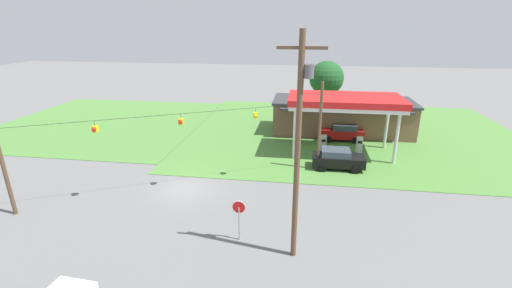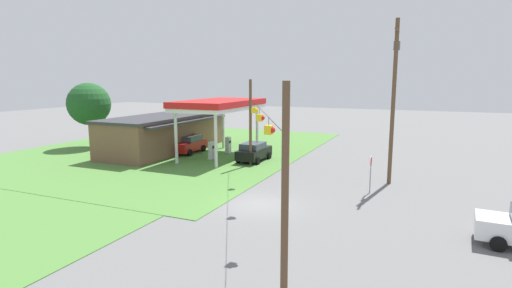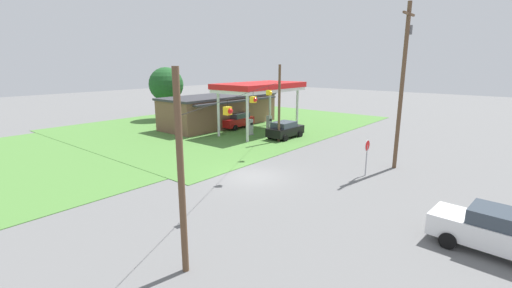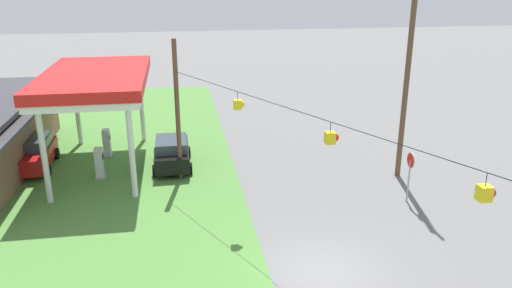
{
  "view_description": "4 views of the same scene",
  "coord_description": "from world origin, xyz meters",
  "px_view_note": "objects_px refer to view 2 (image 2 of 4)",
  "views": [
    {
      "loc": [
        8.45,
        -21.96,
        11.68
      ],
      "look_at": [
        5.02,
        1.73,
        3.19
      ],
      "focal_mm": 24.0,
      "sensor_mm": 36.0,
      "label": 1
    },
    {
      "loc": [
        -21.09,
        -8.95,
        7.44
      ],
      "look_at": [
        4.42,
        2.16,
        2.87
      ],
      "focal_mm": 28.0,
      "sensor_mm": 36.0,
      "label": 2
    },
    {
      "loc": [
        -16.74,
        -14.19,
        7.45
      ],
      "look_at": [
        2.53,
        1.86,
        1.54
      ],
      "focal_mm": 24.0,
      "sensor_mm": 36.0,
      "label": 3
    },
    {
      "loc": [
        -15.22,
        4.99,
        10.46
      ],
      "look_at": [
        6.18,
        1.5,
        2.95
      ],
      "focal_mm": 35.0,
      "sensor_mm": 36.0,
      "label": 4
    }
  ],
  "objects_px": {
    "gas_station_store": "(165,133)",
    "car_at_pumps_rear": "(189,144)",
    "fuel_pump_near": "(212,151)",
    "fuel_pump_far": "(228,146)",
    "tree_behind_station": "(89,104)",
    "utility_pole_main": "(394,94)",
    "gas_station_canopy": "(220,106)",
    "stop_sign_roadside": "(371,166)",
    "car_at_pumps_front": "(254,151)"
  },
  "relations": [
    {
      "from": "gas_station_store",
      "to": "car_at_pumps_front",
      "type": "xyz_separation_m",
      "value": [
        -1.19,
        -10.54,
        -0.97
      ]
    },
    {
      "from": "gas_station_canopy",
      "to": "car_at_pumps_front",
      "type": "distance_m",
      "value": 5.57
    },
    {
      "from": "car_at_pumps_rear",
      "to": "tree_behind_station",
      "type": "xyz_separation_m",
      "value": [
        -1.27,
        11.71,
        3.78
      ]
    },
    {
      "from": "gas_station_canopy",
      "to": "fuel_pump_far",
      "type": "height_order",
      "value": "gas_station_canopy"
    },
    {
      "from": "gas_station_store",
      "to": "car_at_pumps_rear",
      "type": "relative_size",
      "value": 3.38
    },
    {
      "from": "tree_behind_station",
      "to": "utility_pole_main",
      "type": "bearing_deg",
      "value": -95.34
    },
    {
      "from": "gas_station_canopy",
      "to": "fuel_pump_near",
      "type": "distance_m",
      "value": 4.43
    },
    {
      "from": "gas_station_store",
      "to": "stop_sign_roadside",
      "type": "xyz_separation_m",
      "value": [
        -7.49,
        -21.65,
        -0.06
      ]
    },
    {
      "from": "fuel_pump_near",
      "to": "tree_behind_station",
      "type": "bearing_deg",
      "value": 87.09
    },
    {
      "from": "gas_station_canopy",
      "to": "utility_pole_main",
      "type": "height_order",
      "value": "utility_pole_main"
    },
    {
      "from": "fuel_pump_far",
      "to": "car_at_pumps_front",
      "type": "xyz_separation_m",
      "value": [
        -2.28,
        -3.81,
        0.1
      ]
    },
    {
      "from": "car_at_pumps_rear",
      "to": "utility_pole_main",
      "type": "xyz_separation_m",
      "value": [
        -4.2,
        -19.64,
        5.44
      ]
    },
    {
      "from": "fuel_pump_near",
      "to": "stop_sign_roadside",
      "type": "bearing_deg",
      "value": -109.46
    },
    {
      "from": "fuel_pump_near",
      "to": "utility_pole_main",
      "type": "height_order",
      "value": "utility_pole_main"
    },
    {
      "from": "gas_station_store",
      "to": "fuel_pump_near",
      "type": "bearing_deg",
      "value": -108.23
    },
    {
      "from": "gas_station_canopy",
      "to": "tree_behind_station",
      "type": "bearing_deg",
      "value": 93.19
    },
    {
      "from": "gas_station_store",
      "to": "fuel_pump_far",
      "type": "height_order",
      "value": "gas_station_store"
    },
    {
      "from": "tree_behind_station",
      "to": "fuel_pump_near",
      "type": "bearing_deg",
      "value": -92.91
    },
    {
      "from": "tree_behind_station",
      "to": "fuel_pump_far",
      "type": "bearing_deg",
      "value": -80.79
    },
    {
      "from": "utility_pole_main",
      "to": "fuel_pump_far",
      "type": "bearing_deg",
      "value": 71.02
    },
    {
      "from": "gas_station_canopy",
      "to": "car_at_pumps_rear",
      "type": "height_order",
      "value": "gas_station_canopy"
    },
    {
      "from": "utility_pole_main",
      "to": "tree_behind_station",
      "type": "bearing_deg",
      "value": 84.66
    },
    {
      "from": "car_at_pumps_front",
      "to": "stop_sign_roadside",
      "type": "relative_size",
      "value": 1.72
    },
    {
      "from": "gas_station_store",
      "to": "car_at_pumps_rear",
      "type": "distance_m",
      "value": 3.08
    },
    {
      "from": "fuel_pump_far",
      "to": "tree_behind_station",
      "type": "height_order",
      "value": "tree_behind_station"
    },
    {
      "from": "gas_station_store",
      "to": "utility_pole_main",
      "type": "height_order",
      "value": "utility_pole_main"
    },
    {
      "from": "car_at_pumps_front",
      "to": "stop_sign_roadside",
      "type": "distance_m",
      "value": 12.8
    },
    {
      "from": "gas_station_canopy",
      "to": "tree_behind_station",
      "type": "xyz_separation_m",
      "value": [
        -0.86,
        15.52,
        -0.21
      ]
    },
    {
      "from": "fuel_pump_near",
      "to": "car_at_pumps_rear",
      "type": "height_order",
      "value": "car_at_pumps_rear"
    },
    {
      "from": "gas_station_canopy",
      "to": "car_at_pumps_rear",
      "type": "xyz_separation_m",
      "value": [
        0.41,
        3.81,
        -4.0
      ]
    },
    {
      "from": "fuel_pump_near",
      "to": "car_at_pumps_rear",
      "type": "xyz_separation_m",
      "value": [
        2.06,
        3.81,
        0.12
      ]
    },
    {
      "from": "fuel_pump_far",
      "to": "tree_behind_station",
      "type": "relative_size",
      "value": 0.24
    },
    {
      "from": "gas_station_store",
      "to": "tree_behind_station",
      "type": "xyz_separation_m",
      "value": [
        -1.43,
        8.79,
        2.84
      ]
    },
    {
      "from": "car_at_pumps_front",
      "to": "car_at_pumps_rear",
      "type": "distance_m",
      "value": 7.69
    },
    {
      "from": "gas_station_store",
      "to": "gas_station_canopy",
      "type": "bearing_deg",
      "value": -94.79
    },
    {
      "from": "fuel_pump_far",
      "to": "car_at_pumps_front",
      "type": "relative_size",
      "value": 0.4
    },
    {
      "from": "car_at_pumps_rear",
      "to": "stop_sign_roadside",
      "type": "relative_size",
      "value": 1.79
    },
    {
      "from": "car_at_pumps_rear",
      "to": "utility_pole_main",
      "type": "bearing_deg",
      "value": 75.81
    },
    {
      "from": "car_at_pumps_rear",
      "to": "tree_behind_station",
      "type": "bearing_deg",
      "value": -85.94
    },
    {
      "from": "gas_station_canopy",
      "to": "fuel_pump_near",
      "type": "height_order",
      "value": "gas_station_canopy"
    },
    {
      "from": "fuel_pump_near",
      "to": "fuel_pump_far",
      "type": "distance_m",
      "value": 3.31
    },
    {
      "from": "car_at_pumps_rear",
      "to": "stop_sign_roadside",
      "type": "height_order",
      "value": "stop_sign_roadside"
    },
    {
      "from": "tree_behind_station",
      "to": "stop_sign_roadside",
      "type": "bearing_deg",
      "value": -101.26
    },
    {
      "from": "gas_station_store",
      "to": "fuel_pump_far",
      "type": "relative_size",
      "value": 8.91
    },
    {
      "from": "car_at_pumps_rear",
      "to": "tree_behind_station",
      "type": "distance_m",
      "value": 12.37
    },
    {
      "from": "fuel_pump_near",
      "to": "utility_pole_main",
      "type": "relative_size",
      "value": 0.15
    },
    {
      "from": "gas_station_store",
      "to": "tree_behind_station",
      "type": "height_order",
      "value": "tree_behind_station"
    },
    {
      "from": "gas_station_store",
      "to": "utility_pole_main",
      "type": "xyz_separation_m",
      "value": [
        -4.36,
        -22.57,
        4.5
      ]
    },
    {
      "from": "gas_station_canopy",
      "to": "tree_behind_station",
      "type": "distance_m",
      "value": 15.55
    },
    {
      "from": "gas_station_canopy",
      "to": "gas_station_store",
      "type": "bearing_deg",
      "value": 85.21
    }
  ]
}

